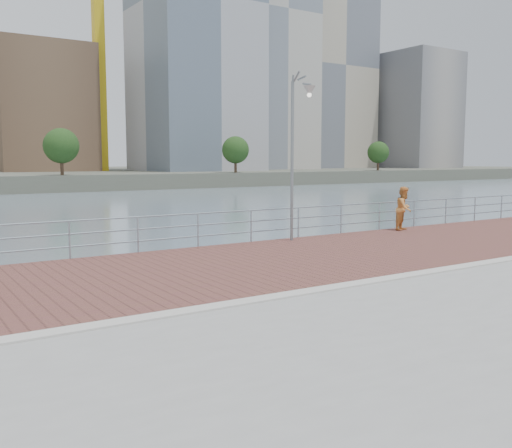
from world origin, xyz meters
TOP-DOWN VIEW (x-y plane):
  - water at (0.00, 0.00)m, footprint 400.00×400.00m
  - brick_lane at (0.00, 3.60)m, footprint 40.00×6.80m
  - curb at (0.00, 0.00)m, footprint 40.00×0.40m
  - guardrail at (0.00, 7.00)m, footprint 39.06×0.06m
  - street_lamp at (4.45, 6.10)m, footprint 0.40×1.17m
  - bystander at (9.93, 6.33)m, footprint 1.03×0.92m
  - skyline at (31.82, 104.52)m, footprint 233.00×41.00m

SIDE VIEW (x-z plane):
  - water at x=0.00m, z-range -2.00..-2.00m
  - brick_lane at x=0.00m, z-range 0.00..0.02m
  - curb at x=0.00m, z-range 0.00..0.06m
  - guardrail at x=0.00m, z-range 0.13..1.25m
  - bystander at x=9.93m, z-range 0.02..1.76m
  - street_lamp at x=4.45m, z-range 1.16..6.68m
  - skyline at x=31.82m, z-range -9.71..62.97m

